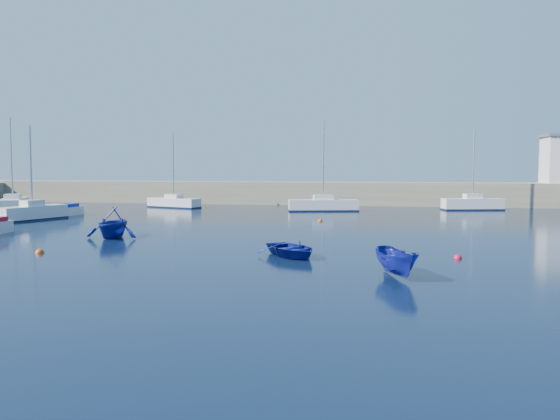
% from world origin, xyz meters
% --- Properties ---
extents(ground, '(220.00, 220.00, 0.00)m').
position_xyz_m(ground, '(0.00, 0.00, 0.00)').
color(ground, black).
rests_on(ground, ground).
extents(back_wall, '(96.00, 4.50, 2.60)m').
position_xyz_m(back_wall, '(0.00, 46.00, 1.30)').
color(back_wall, gray).
rests_on(back_wall, ground).
extents(sailboat_3, '(3.38, 5.92, 7.73)m').
position_xyz_m(sailboat_3, '(-20.70, 22.67, 0.66)').
color(sailboat_3, silver).
rests_on(sailboat_3, ground).
extents(sailboat_4, '(5.09, 7.37, 9.43)m').
position_xyz_m(sailboat_4, '(-30.07, 33.07, 0.61)').
color(sailboat_4, silver).
rests_on(sailboat_4, ground).
extents(sailboat_5, '(6.25, 3.53, 7.97)m').
position_xyz_m(sailboat_5, '(-14.36, 37.88, 0.58)').
color(sailboat_5, silver).
rests_on(sailboat_5, ground).
extents(sailboat_6, '(7.05, 3.44, 8.95)m').
position_xyz_m(sailboat_6, '(1.88, 36.17, 0.64)').
color(sailboat_6, silver).
rests_on(sailboat_6, ground).
extents(sailboat_7, '(6.21, 2.97, 8.05)m').
position_xyz_m(sailboat_7, '(16.68, 40.01, 0.66)').
color(sailboat_7, silver).
rests_on(sailboat_7, ground).
extents(motorboat_2, '(2.10, 5.22, 1.05)m').
position_xyz_m(motorboat_2, '(-20.65, 26.21, 0.49)').
color(motorboat_2, silver).
rests_on(motorboat_2, ground).
extents(dinghy_center, '(4.22, 4.36, 0.74)m').
position_xyz_m(dinghy_center, '(3.06, 8.33, 0.37)').
color(dinghy_center, navy).
rests_on(dinghy_center, ground).
extents(dinghy_left, '(3.28, 3.75, 1.90)m').
position_xyz_m(dinghy_left, '(-8.85, 13.36, 0.95)').
color(dinghy_left, navy).
rests_on(dinghy_left, ground).
extents(dinghy_right, '(2.15, 3.22, 1.16)m').
position_xyz_m(dinghy_right, '(7.92, 4.20, 0.58)').
color(dinghy_right, navy).
rests_on(dinghy_right, ground).
extents(buoy_0, '(0.44, 0.44, 0.44)m').
position_xyz_m(buoy_0, '(-9.70, 7.18, 0.00)').
color(buoy_0, '#DD4A0B').
rests_on(buoy_0, ground).
extents(buoy_1, '(0.40, 0.40, 0.40)m').
position_xyz_m(buoy_1, '(10.94, 9.17, 0.00)').
color(buoy_1, red).
rests_on(buoy_1, ground).
extents(buoy_3, '(0.40, 0.40, 0.40)m').
position_xyz_m(buoy_3, '(2.63, 25.93, 0.00)').
color(buoy_3, '#DD4A0B').
rests_on(buoy_3, ground).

